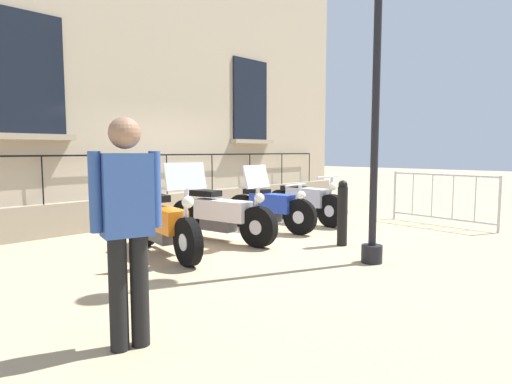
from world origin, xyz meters
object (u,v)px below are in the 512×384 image
bollard (342,213)px  pedestrian_standing (127,219)px  motorcycle_blue (270,209)px  motorcycle_orange (165,225)px  crowd_barrier (442,198)px  motorcycle_silver (305,203)px  motorcycle_white (221,216)px

bollard → pedestrian_standing: size_ratio=0.59×
motorcycle_blue → bollard: (1.67, -0.15, 0.10)m
motorcycle_orange → pedestrian_standing: pedestrian_standing is taller
motorcycle_blue → crowd_barrier: bearing=53.3°
motorcycle_orange → motorcycle_silver: 3.63m
bollard → motorcycle_blue: bearing=174.7°
motorcycle_orange → motorcycle_silver: motorcycle_orange is taller
crowd_barrier → motorcycle_white: bearing=-116.6°
motorcycle_orange → motorcycle_white: 1.19m
motorcycle_blue → crowd_barrier: 3.54m
motorcycle_white → crowd_barrier: size_ratio=1.00×
motorcycle_blue → motorcycle_silver: (-0.06, 1.16, 0.00)m
motorcycle_orange → bollard: (1.50, 2.31, 0.09)m
motorcycle_white → motorcycle_silver: bearing=92.5°
motorcycle_white → crowd_barrier: motorcycle_white is taller
motorcycle_white → motorcycle_blue: motorcycle_white is taller
motorcycle_white → pedestrian_standing: bearing=-52.1°
motorcycle_orange → pedestrian_standing: 3.01m
motorcycle_orange → motorcycle_silver: (-0.23, 3.62, -0.01)m
motorcycle_orange → motorcycle_silver: bearing=93.6°
motorcycle_silver → bollard: (1.73, -1.31, 0.10)m
motorcycle_blue → motorcycle_silver: size_ratio=0.97×
motorcycle_blue → motorcycle_silver: bearing=92.7°
motorcycle_silver → bollard: bearing=-37.3°
motorcycle_silver → crowd_barrier: crowd_barrier is taller
crowd_barrier → pedestrian_standing: size_ratio=1.25×
motorcycle_silver → bollard: size_ratio=1.97×
motorcycle_blue → pedestrian_standing: bearing=-60.7°
pedestrian_standing → motorcycle_white: bearing=127.9°
motorcycle_orange → motorcycle_white: size_ratio=0.97×
crowd_barrier → motorcycle_blue: bearing=-126.7°
motorcycle_white → motorcycle_orange: bearing=-84.2°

